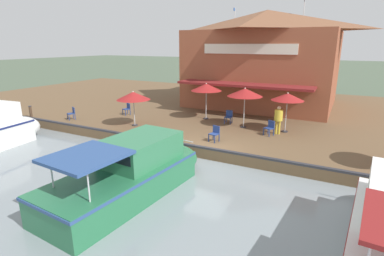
{
  "coord_description": "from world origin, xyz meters",
  "views": [
    {
      "loc": [
        12.75,
        5.94,
        5.66
      ],
      "look_at": [
        -1.0,
        -1.25,
        1.3
      ],
      "focal_mm": 28.0,
      "sensor_mm": 36.0,
      "label": 1
    }
  ],
  "objects_px": {
    "waterfront_restaurant": "(265,58)",
    "person_mid_patio": "(278,117)",
    "mooring_post": "(31,112)",
    "cafe_chair_under_first_umbrella": "(215,133)",
    "cafe_chair_back_row_seat": "(127,108)",
    "cafe_chair_mid_patio": "(229,116)",
    "cafe_chair_facing_river": "(72,113)",
    "tree_downstream_bank": "(236,48)",
    "tree_upstream_bank": "(265,43)",
    "patio_umbrella_back_row": "(245,92)",
    "motorboat_nearest_quay": "(136,170)",
    "patio_umbrella_near_quay_edge": "(133,96)",
    "patio_umbrella_mid_patio_right": "(206,87)",
    "patio_umbrella_mid_patio_left": "(288,97)",
    "cafe_chair_beside_entrance": "(270,127)"
  },
  "relations": [
    {
      "from": "waterfront_restaurant",
      "to": "person_mid_patio",
      "type": "xyz_separation_m",
      "value": [
        8.85,
        3.26,
        -2.9
      ]
    },
    {
      "from": "mooring_post",
      "to": "cafe_chair_under_first_umbrella",
      "type": "bearing_deg",
      "value": 94.47
    },
    {
      "from": "person_mid_patio",
      "to": "cafe_chair_back_row_seat",
      "type": "bearing_deg",
      "value": -89.37
    },
    {
      "from": "cafe_chair_back_row_seat",
      "to": "cafe_chair_mid_patio",
      "type": "bearing_deg",
      "value": 98.45
    },
    {
      "from": "cafe_chair_facing_river",
      "to": "tree_downstream_bank",
      "type": "distance_m",
      "value": 16.85
    },
    {
      "from": "cafe_chair_facing_river",
      "to": "tree_upstream_bank",
      "type": "distance_m",
      "value": 20.01
    },
    {
      "from": "patio_umbrella_back_row",
      "to": "motorboat_nearest_quay",
      "type": "xyz_separation_m",
      "value": [
        9.02,
        -1.4,
        -1.92
      ]
    },
    {
      "from": "patio_umbrella_near_quay_edge",
      "to": "patio_umbrella_mid_patio_right",
      "type": "relative_size",
      "value": 0.89
    },
    {
      "from": "patio_umbrella_mid_patio_left",
      "to": "person_mid_patio",
      "type": "xyz_separation_m",
      "value": [
        0.64,
        -0.3,
        -1.07
      ]
    },
    {
      "from": "motorboat_nearest_quay",
      "to": "tree_downstream_bank",
      "type": "bearing_deg",
      "value": -170.68
    },
    {
      "from": "person_mid_patio",
      "to": "cafe_chair_facing_river",
      "type": "bearing_deg",
      "value": -77.12
    },
    {
      "from": "cafe_chair_back_row_seat",
      "to": "motorboat_nearest_quay",
      "type": "relative_size",
      "value": 0.11
    },
    {
      "from": "motorboat_nearest_quay",
      "to": "cafe_chair_mid_patio",
      "type": "bearing_deg",
      "value": 178.84
    },
    {
      "from": "patio_umbrella_near_quay_edge",
      "to": "mooring_post",
      "type": "xyz_separation_m",
      "value": [
        1.68,
        -7.93,
        -1.5
      ]
    },
    {
      "from": "cafe_chair_back_row_seat",
      "to": "person_mid_patio",
      "type": "bearing_deg",
      "value": 90.63
    },
    {
      "from": "cafe_chair_beside_entrance",
      "to": "person_mid_patio",
      "type": "xyz_separation_m",
      "value": [
        -0.46,
        0.35,
        0.56
      ]
    },
    {
      "from": "cafe_chair_facing_river",
      "to": "cafe_chair_mid_patio",
      "type": "distance_m",
      "value": 10.8
    },
    {
      "from": "patio_umbrella_mid_patio_left",
      "to": "person_mid_patio",
      "type": "height_order",
      "value": "patio_umbrella_mid_patio_left"
    },
    {
      "from": "patio_umbrella_mid_patio_right",
      "to": "cafe_chair_back_row_seat",
      "type": "bearing_deg",
      "value": -75.25
    },
    {
      "from": "cafe_chair_under_first_umbrella",
      "to": "cafe_chair_mid_patio",
      "type": "xyz_separation_m",
      "value": [
        -3.96,
        -0.72,
        0.0
      ]
    },
    {
      "from": "patio_umbrella_mid_patio_right",
      "to": "patio_umbrella_mid_patio_left",
      "type": "bearing_deg",
      "value": 82.23
    },
    {
      "from": "person_mid_patio",
      "to": "motorboat_nearest_quay",
      "type": "bearing_deg",
      "value": -22.82
    },
    {
      "from": "waterfront_restaurant",
      "to": "cafe_chair_back_row_seat",
      "type": "bearing_deg",
      "value": -40.75
    },
    {
      "from": "mooring_post",
      "to": "tree_downstream_bank",
      "type": "relative_size",
      "value": 0.12
    },
    {
      "from": "cafe_chair_facing_river",
      "to": "cafe_chair_back_row_seat",
      "type": "relative_size",
      "value": 1.0
    },
    {
      "from": "cafe_chair_beside_entrance",
      "to": "tree_upstream_bank",
      "type": "bearing_deg",
      "value": -163.57
    },
    {
      "from": "waterfront_restaurant",
      "to": "cafe_chair_under_first_umbrella",
      "type": "xyz_separation_m",
      "value": [
        11.8,
        0.57,
        -3.46
      ]
    },
    {
      "from": "patio_umbrella_back_row",
      "to": "tree_downstream_bank",
      "type": "relative_size",
      "value": 0.35
    },
    {
      "from": "cafe_chair_back_row_seat",
      "to": "cafe_chair_under_first_umbrella",
      "type": "height_order",
      "value": "same"
    },
    {
      "from": "patio_umbrella_mid_patio_right",
      "to": "cafe_chair_back_row_seat",
      "type": "height_order",
      "value": "patio_umbrella_mid_patio_right"
    },
    {
      "from": "cafe_chair_facing_river",
      "to": "cafe_chair_mid_patio",
      "type": "relative_size",
      "value": 1.0
    },
    {
      "from": "tree_upstream_bank",
      "to": "mooring_post",
      "type": "bearing_deg",
      "value": -32.65
    },
    {
      "from": "patio_umbrella_back_row",
      "to": "mooring_post",
      "type": "relative_size",
      "value": 2.98
    },
    {
      "from": "person_mid_patio",
      "to": "tree_downstream_bank",
      "type": "height_order",
      "value": "tree_downstream_bank"
    },
    {
      "from": "cafe_chair_facing_river",
      "to": "tree_downstream_bank",
      "type": "height_order",
      "value": "tree_downstream_bank"
    },
    {
      "from": "cafe_chair_beside_entrance",
      "to": "mooring_post",
      "type": "bearing_deg",
      "value": -77.5
    },
    {
      "from": "cafe_chair_under_first_umbrella",
      "to": "cafe_chair_mid_patio",
      "type": "distance_m",
      "value": 4.03
    },
    {
      "from": "motorboat_nearest_quay",
      "to": "mooring_post",
      "type": "distance_m",
      "value": 13.65
    },
    {
      "from": "tree_downstream_bank",
      "to": "waterfront_restaurant",
      "type": "bearing_deg",
      "value": 50.23
    },
    {
      "from": "patio_umbrella_near_quay_edge",
      "to": "mooring_post",
      "type": "bearing_deg",
      "value": -78.05
    },
    {
      "from": "patio_umbrella_near_quay_edge",
      "to": "cafe_chair_back_row_seat",
      "type": "height_order",
      "value": "patio_umbrella_near_quay_edge"
    },
    {
      "from": "patio_umbrella_mid_patio_right",
      "to": "cafe_chair_mid_patio",
      "type": "xyz_separation_m",
      "value": [
        0.39,
        1.83,
        -1.75
      ]
    },
    {
      "from": "patio_umbrella_near_quay_edge",
      "to": "motorboat_nearest_quay",
      "type": "height_order",
      "value": "patio_umbrella_near_quay_edge"
    },
    {
      "from": "waterfront_restaurant",
      "to": "cafe_chair_mid_patio",
      "type": "bearing_deg",
      "value": -1.06
    },
    {
      "from": "patio_umbrella_back_row",
      "to": "tree_downstream_bank",
      "type": "xyz_separation_m",
      "value": [
        -11.48,
        -4.77,
        2.44
      ]
    },
    {
      "from": "patio_umbrella_mid_patio_left",
      "to": "patio_umbrella_back_row",
      "type": "xyz_separation_m",
      "value": [
        0.19,
        -2.51,
        0.11
      ]
    },
    {
      "from": "cafe_chair_under_first_umbrella",
      "to": "tree_upstream_bank",
      "type": "xyz_separation_m",
      "value": [
        -17.29,
        -2.02,
        4.68
      ]
    },
    {
      "from": "cafe_chair_back_row_seat",
      "to": "mooring_post",
      "type": "height_order",
      "value": "cafe_chair_back_row_seat"
    },
    {
      "from": "patio_umbrella_mid_patio_right",
      "to": "tree_downstream_bank",
      "type": "relative_size",
      "value": 0.35
    },
    {
      "from": "mooring_post",
      "to": "tree_upstream_bank",
      "type": "distance_m",
      "value": 22.32
    }
  ]
}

